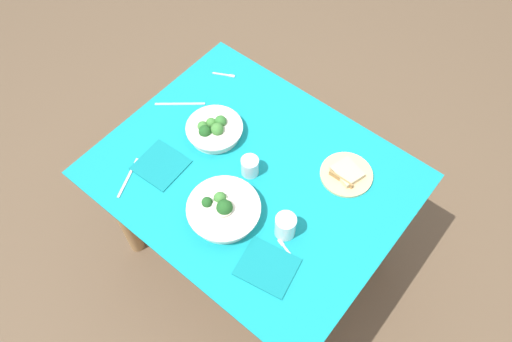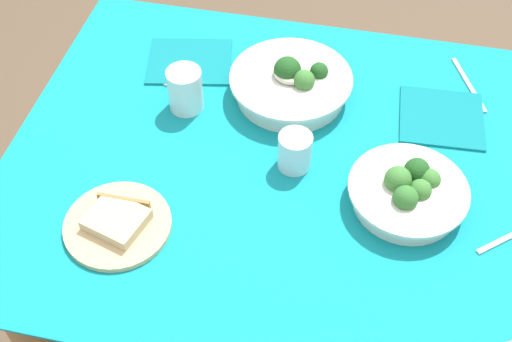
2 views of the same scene
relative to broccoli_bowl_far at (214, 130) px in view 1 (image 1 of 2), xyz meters
name	(u,v)px [view 1 (image 1 of 2)]	position (x,y,z in m)	size (l,w,h in m)	color
ground_plane	(254,249)	(0.25, -0.05, -0.79)	(6.00, 6.00, 0.00)	brown
dining_table	(253,190)	(0.25, -0.05, -0.16)	(1.19, 0.96, 0.76)	teal
broccoli_bowl_far	(214,130)	(0.00, 0.00, 0.00)	(0.24, 0.24, 0.09)	silver
broccoli_bowl_near	(223,210)	(0.28, -0.26, 0.00)	(0.28, 0.28, 0.10)	silver
bread_side_plate	(346,174)	(0.54, 0.18, -0.02)	(0.21, 0.21, 0.04)	#D6B27A
water_glass_center	(250,167)	(0.24, -0.05, 0.01)	(0.07, 0.07, 0.08)	silver
water_glass_side	(285,226)	(0.50, -0.17, 0.02)	(0.08, 0.08, 0.10)	silver
fork_by_far_bowl	(225,75)	(-0.19, 0.28, -0.03)	(0.10, 0.06, 0.00)	#B7B7BC
fork_by_near_bowl	(286,249)	(0.55, -0.22, -0.03)	(0.10, 0.04, 0.00)	#B7B7BC
table_knife_left	(180,104)	(-0.23, 0.02, -0.03)	(0.22, 0.01, 0.00)	#B7B7BC
table_knife_right	(128,178)	(-0.12, -0.38, -0.03)	(0.19, 0.01, 0.00)	#B7B7BC
napkin_folded_upper	(161,165)	(-0.06, -0.25, -0.03)	(0.18, 0.18, 0.01)	#0F777D
napkin_folded_lower	(267,267)	(0.54, -0.32, -0.03)	(0.20, 0.17, 0.01)	#0F777D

